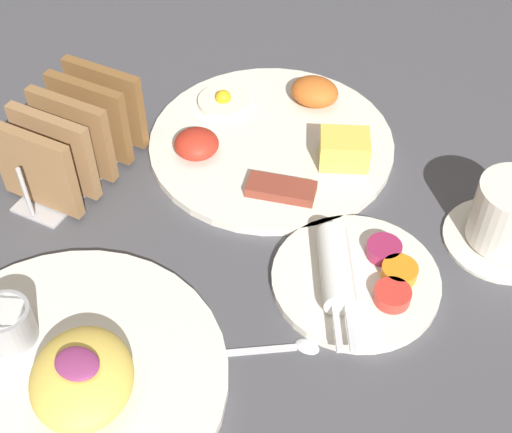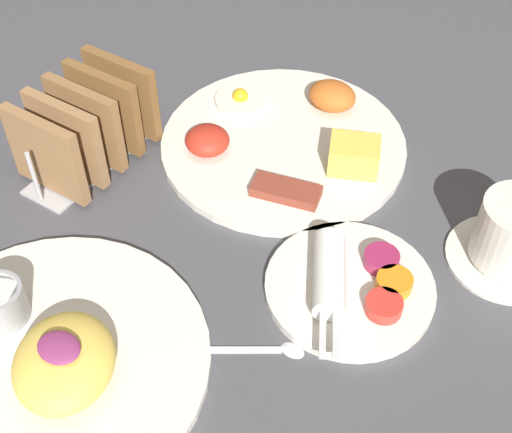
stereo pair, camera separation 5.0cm
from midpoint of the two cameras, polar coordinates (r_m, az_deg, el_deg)
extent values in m
plane|color=#47474C|center=(0.77, -2.97, -0.80)|extent=(3.00, 3.00, 0.00)
cylinder|color=silver|center=(0.86, 3.88, 5.74)|extent=(0.29, 0.29, 0.01)
cube|color=#E5C64C|center=(0.82, 9.60, 4.78)|extent=(0.07, 0.06, 0.04)
ellipsoid|color=#C66023|center=(0.90, 7.72, 9.50)|extent=(0.06, 0.05, 0.03)
cylinder|color=#F4EACC|center=(0.91, 0.34, 9.25)|extent=(0.06, 0.06, 0.01)
sphere|color=yellow|center=(0.90, 0.34, 9.55)|extent=(0.02, 0.02, 0.02)
ellipsoid|color=red|center=(0.83, -2.18, 6.05)|extent=(0.05, 0.05, 0.03)
cube|color=brown|center=(0.79, 4.25, 1.99)|extent=(0.08, 0.05, 0.01)
cylinder|color=silver|center=(0.72, 9.50, -5.70)|extent=(0.17, 0.17, 0.01)
cylinder|color=red|center=(0.70, 12.25, -7.09)|extent=(0.04, 0.04, 0.01)
cylinder|color=orange|center=(0.72, 12.99, -5.26)|extent=(0.04, 0.04, 0.01)
cylinder|color=#99234C|center=(0.73, 11.95, -3.44)|extent=(0.04, 0.04, 0.01)
cylinder|color=white|center=(0.70, 7.99, -4.57)|extent=(0.07, 0.10, 0.03)
cube|color=silver|center=(0.66, 8.62, -9.45)|extent=(0.03, 0.05, 0.00)
cube|color=silver|center=(0.66, 7.56, -9.41)|extent=(0.03, 0.05, 0.00)
cylinder|color=silver|center=(0.68, -14.28, -11.38)|extent=(0.30, 0.30, 0.01)
ellipsoid|color=#EAC651|center=(0.65, -12.93, -11.37)|extent=(0.13, 0.14, 0.04)
ellipsoid|color=#8C3366|center=(0.63, -13.28, -10.26)|extent=(0.04, 0.03, 0.01)
cylinder|color=#99999E|center=(0.70, -17.85, -6.70)|extent=(0.05, 0.05, 0.04)
cube|color=#B7B7BC|center=(0.86, -11.27, 4.66)|extent=(0.06, 0.18, 0.01)
cube|color=olive|center=(0.80, -14.76, 4.72)|extent=(0.10, 0.01, 0.10)
cube|color=#976E45|center=(0.81, -13.24, 6.03)|extent=(0.10, 0.01, 0.10)
cube|color=olive|center=(0.83, -11.78, 7.28)|extent=(0.10, 0.01, 0.10)
cube|color=brown|center=(0.84, -10.36, 8.47)|extent=(0.10, 0.01, 0.10)
cube|color=brown|center=(0.86, -9.00, 9.62)|extent=(0.10, 0.01, 0.10)
cylinder|color=#B7B7BC|center=(0.79, -15.63, 3.04)|extent=(0.01, 0.01, 0.07)
cylinder|color=#B7B7BC|center=(0.88, -7.99, 9.62)|extent=(0.01, 0.01, 0.07)
cylinder|color=silver|center=(0.79, 20.99, -3.10)|extent=(0.12, 0.12, 0.01)
cube|color=silver|center=(0.67, -0.53, -10.64)|extent=(0.10, 0.07, 0.00)
ellipsoid|color=silver|center=(0.67, 5.11, -10.53)|extent=(0.02, 0.02, 0.01)
camera|label=1|loc=(0.03, -88.05, 2.08)|focal=50.00mm
camera|label=2|loc=(0.03, 91.95, -2.08)|focal=50.00mm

